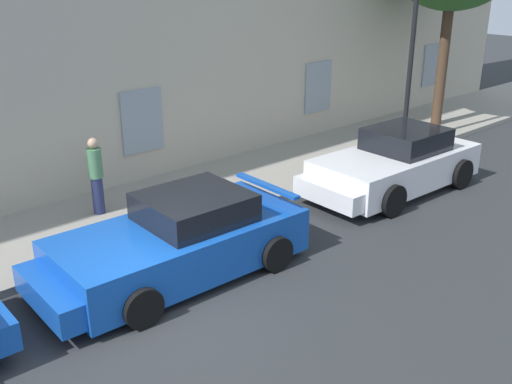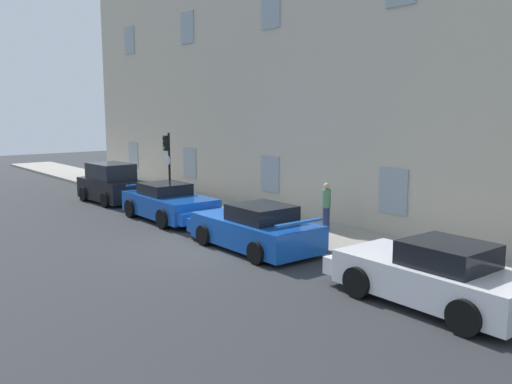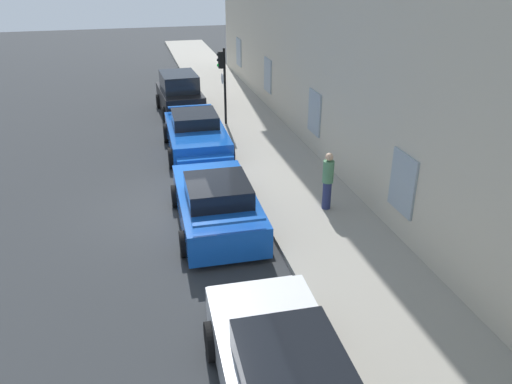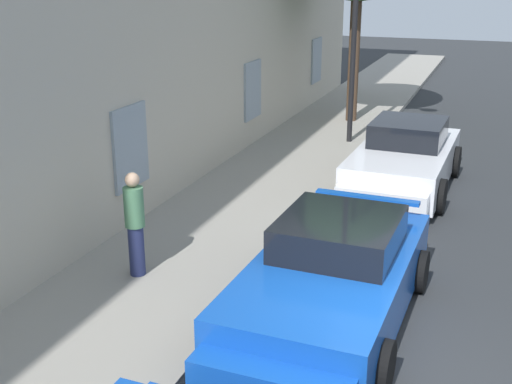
{
  "view_description": "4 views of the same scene",
  "coord_description": "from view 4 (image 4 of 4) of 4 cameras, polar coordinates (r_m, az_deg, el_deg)",
  "views": [
    {
      "loc": [
        -3.99,
        -6.55,
        5.12
      ],
      "look_at": [
        3.17,
        1.49,
        0.91
      ],
      "focal_mm": 41.4,
      "sensor_mm": 36.0,
      "label": 1
    },
    {
      "loc": [
        13.51,
        -8.98,
        4.23
      ],
      "look_at": [
        -0.42,
        2.5,
        1.46
      ],
      "focal_mm": 37.52,
      "sensor_mm": 36.0,
      "label": 2
    },
    {
      "loc": [
        12.82,
        -0.71,
        6.61
      ],
      "look_at": [
        1.54,
        2.15,
        1.04
      ],
      "focal_mm": 35.04,
      "sensor_mm": 36.0,
      "label": 3
    },
    {
      "loc": [
        -6.83,
        -0.73,
        4.68
      ],
      "look_at": [
        2.7,
        2.88,
        1.18
      ],
      "focal_mm": 46.2,
      "sensor_mm": 36.0,
      "label": 4
    }
  ],
  "objects": [
    {
      "name": "ground_plane",
      "position": [
        8.31,
        12.53,
        -15.82
      ],
      "size": [
        80.0,
        80.0,
        0.0
      ],
      "primitive_type": "plane",
      "color": "#2B2D30"
    },
    {
      "name": "sidewalk",
      "position": [
        9.47,
        -12.08,
        -10.62
      ],
      "size": [
        60.0,
        3.04,
        0.14
      ],
      "primitive_type": "cube",
      "color": "gray",
      "rests_on": "ground"
    },
    {
      "name": "sportscar_white_middle",
      "position": [
        14.68,
        12.59,
        2.55
      ],
      "size": [
        4.7,
        2.23,
        1.47
      ],
      "color": "white",
      "rests_on": "ground"
    },
    {
      "name": "sportscar_yellow_flank",
      "position": [
        9.01,
        6.27,
        -8.02
      ],
      "size": [
        4.77,
        2.29,
        1.41
      ],
      "color": "#144CB2",
      "rests_on": "ground"
    },
    {
      "name": "pedestrian_admiring",
      "position": [
        10.15,
        -10.44,
        -2.62
      ],
      "size": [
        0.43,
        0.43,
        1.65
      ],
      "color": "navy",
      "rests_on": "sidewalk"
    }
  ]
}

